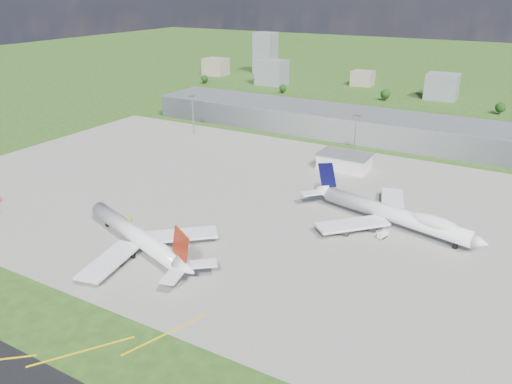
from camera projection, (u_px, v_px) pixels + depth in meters
The scene contains 19 objects.
ground at pixel (357, 143), 311.94m from camera, with size 1400.00×1400.00×0.00m, color #2B4A17.
apron at pixel (296, 209), 218.99m from camera, with size 360.00×190.00×0.08m, color gray.
terminal at pixel (365, 126), 321.12m from camera, with size 300.00×42.00×15.00m, color slate.
ops_building at pixel (344, 162), 265.67m from camera, with size 26.00×16.00×8.00m, color silver.
mast_west at pixel (193, 108), 322.72m from camera, with size 3.50×2.00×25.90m.
mast_center at pixel (356, 130), 272.49m from camera, with size 3.50×2.00×25.90m.
airliner_red_twin at pixel (139, 237), 182.74m from camera, with size 71.07×54.01×20.11m.
airliner_blue_quad at pixel (394, 215), 200.26m from camera, with size 76.64×59.11×20.26m.
tug_yellow at pixel (128, 220), 207.19m from camera, with size 3.46×2.57×1.58m.
van_white_near at pixel (383, 235), 193.43m from camera, with size 3.40×5.15×2.44m.
bldg_far_w at pixel (216, 67), 545.54m from camera, with size 24.00×20.00×18.00m, color gray.
bldg_w at pixel (272, 72), 491.79m from camera, with size 28.00×22.00×24.00m, color slate.
bldg_cw at pixel (363, 78), 489.30m from camera, with size 20.00×18.00×14.00m, color gray.
bldg_c at pixel (442, 87), 427.14m from camera, with size 26.00×20.00×22.00m, color slate.
bldg_tall_w at pixel (265, 53), 554.44m from camera, with size 22.00×20.00×44.00m, color slate.
tree_far_w at pixel (205, 79), 497.70m from camera, with size 7.20×7.20×8.80m.
tree_w at pixel (283, 88), 452.70m from camera, with size 6.75×6.75×8.25m.
tree_c at pixel (385, 94), 423.28m from camera, with size 8.10×8.10×9.90m.
tree_e at pixel (500, 107), 378.28m from camera, with size 7.65×7.65×9.35m.
Camera 1 is at (93.45, -142.06, 90.62)m, focal length 35.00 mm.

